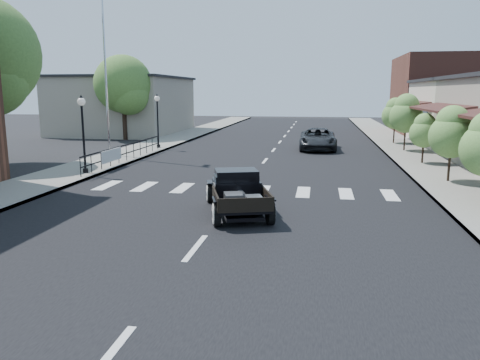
# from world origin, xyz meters

# --- Properties ---
(ground) EXTENTS (120.00, 120.00, 0.00)m
(ground) POSITION_xyz_m (0.00, 0.00, 0.00)
(ground) COLOR black
(ground) RESTS_ON ground
(road) EXTENTS (14.00, 80.00, 0.02)m
(road) POSITION_xyz_m (0.00, 15.00, 0.01)
(road) COLOR black
(road) RESTS_ON ground
(road_markings) EXTENTS (12.00, 60.00, 0.06)m
(road_markings) POSITION_xyz_m (0.00, 10.00, 0.00)
(road_markings) COLOR silver
(road_markings) RESTS_ON ground
(sidewalk_left) EXTENTS (3.00, 80.00, 0.15)m
(sidewalk_left) POSITION_xyz_m (-8.50, 15.00, 0.07)
(sidewalk_left) COLOR gray
(sidewalk_left) RESTS_ON ground
(sidewalk_right) EXTENTS (3.00, 80.00, 0.15)m
(sidewalk_right) POSITION_xyz_m (8.50, 15.00, 0.07)
(sidewalk_right) COLOR gray
(sidewalk_right) RESTS_ON ground
(low_building_left) EXTENTS (10.00, 12.00, 5.00)m
(low_building_left) POSITION_xyz_m (-15.00, 28.00, 2.50)
(low_building_left) COLOR #9D9484
(low_building_left) RESTS_ON ground
(far_building_right) EXTENTS (11.00, 10.00, 7.00)m
(far_building_right) POSITION_xyz_m (15.50, 32.00, 3.50)
(far_building_right) COLOR brown
(far_building_right) RESTS_ON ground
(railing) EXTENTS (0.08, 10.00, 1.00)m
(railing) POSITION_xyz_m (-7.30, 10.00, 0.65)
(railing) COLOR black
(railing) RESTS_ON sidewalk_left
(banner) EXTENTS (0.04, 2.20, 0.60)m
(banner) POSITION_xyz_m (-7.22, 8.00, 0.45)
(banner) COLOR silver
(banner) RESTS_ON sidewalk_left
(lamp_post_b) EXTENTS (0.36, 0.36, 3.52)m
(lamp_post_b) POSITION_xyz_m (-7.60, 6.00, 1.91)
(lamp_post_b) COLOR black
(lamp_post_b) RESTS_ON sidewalk_left
(lamp_post_c) EXTENTS (0.36, 0.36, 3.52)m
(lamp_post_c) POSITION_xyz_m (-7.60, 16.00, 1.91)
(lamp_post_c) COLOR black
(lamp_post_c) RESTS_ON sidewalk_left
(flagpole) EXTENTS (0.12, 0.12, 11.41)m
(flagpole) POSITION_xyz_m (-9.20, 12.00, 5.85)
(flagpole) COLOR silver
(flagpole) RESTS_ON sidewalk_left
(big_tree_far) EXTENTS (4.56, 4.56, 6.69)m
(big_tree_far) POSITION_xyz_m (-12.50, 22.00, 3.35)
(big_tree_far) COLOR #487030
(big_tree_far) RESTS_ON ground
(small_tree_b) EXTENTS (1.81, 1.81, 3.01)m
(small_tree_b) POSITION_xyz_m (8.30, 6.67, 1.66)
(small_tree_b) COLOR #58863D
(small_tree_b) RESTS_ON sidewalk_right
(small_tree_c) EXTENTS (1.49, 1.49, 2.49)m
(small_tree_c) POSITION_xyz_m (8.30, 11.79, 1.39)
(small_tree_c) COLOR #58863D
(small_tree_c) RESTS_ON sidewalk_right
(small_tree_d) EXTENTS (2.05, 2.05, 3.42)m
(small_tree_d) POSITION_xyz_m (8.30, 17.24, 1.86)
(small_tree_d) COLOR #58863D
(small_tree_d) RESTS_ON sidewalk_right
(small_tree_e) EXTENTS (1.88, 1.88, 3.14)m
(small_tree_e) POSITION_xyz_m (8.30, 21.64, 1.72)
(small_tree_e) COLOR #58863D
(small_tree_e) RESTS_ON sidewalk_right
(hotrod_pickup) EXTENTS (3.04, 4.46, 1.41)m
(hotrod_pickup) POSITION_xyz_m (0.43, 0.54, 0.71)
(hotrod_pickup) COLOR black
(hotrod_pickup) RESTS_ON ground
(second_car) EXTENTS (2.43, 5.12, 1.41)m
(second_car) POSITION_xyz_m (2.87, 17.74, 0.71)
(second_car) COLOR black
(second_car) RESTS_ON ground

